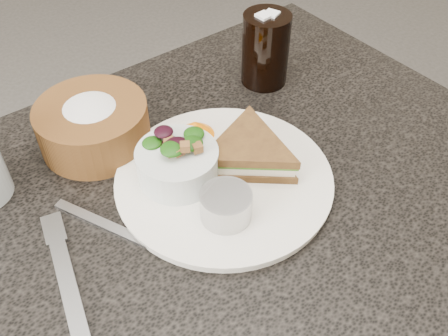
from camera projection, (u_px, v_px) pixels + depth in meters
name	position (u px, v px, depth m)	size (l,w,h in m)	color
dining_table	(206.00, 330.00, 0.96)	(1.00, 0.70, 0.75)	black
dinner_plate	(224.00, 180.00, 0.71)	(0.30, 0.30, 0.01)	silver
sandwich	(248.00, 152.00, 0.71)	(0.16, 0.16, 0.04)	brown
salad_bowl	(177.00, 159.00, 0.68)	(0.11, 0.11, 0.07)	silver
dressing_ramekin	(226.00, 206.00, 0.64)	(0.07, 0.07, 0.04)	#A9A9AA
orange_wedge	(195.00, 128.00, 0.76)	(0.06, 0.06, 0.03)	orange
fork	(70.00, 292.00, 0.59)	(0.02, 0.21, 0.01)	gray
knife	(120.00, 231.00, 0.65)	(0.01, 0.21, 0.00)	#A0A2A6
bread_basket	(92.00, 119.00, 0.74)	(0.17, 0.17, 0.09)	brown
cola_glass	(266.00, 46.00, 0.85)	(0.08, 0.08, 0.14)	black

